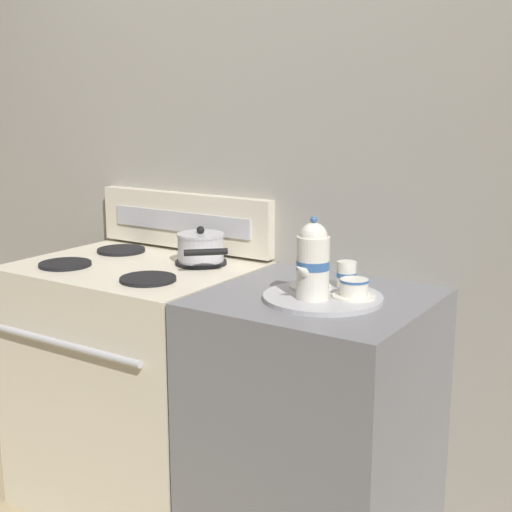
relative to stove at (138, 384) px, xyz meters
name	(u,v)px	position (x,y,z in m)	size (l,w,h in m)	color
wall_back	(264,204)	(0.33, 0.34, 0.65)	(6.00, 0.05, 2.20)	#9E998E
stove	(138,384)	(0.00, 0.00, 0.00)	(0.80, 0.65, 0.91)	beige
control_panel	(184,221)	(0.00, 0.29, 0.56)	(0.78, 0.05, 0.21)	beige
side_counter	(315,435)	(0.73, 0.00, 0.00)	(0.65, 0.62, 0.90)	slate
saucepan	(201,247)	(0.19, 0.14, 0.51)	(0.25, 0.25, 0.12)	#B7B7BC
serving_tray	(323,297)	(0.77, -0.03, 0.45)	(0.35, 0.35, 0.01)	#B2B2B7
teapot	(313,261)	(0.75, -0.08, 0.57)	(0.10, 0.15, 0.24)	white
teacup_left	(355,288)	(0.85, 0.00, 0.49)	(0.13, 0.13, 0.05)	white
teacup_right	(311,279)	(0.69, 0.03, 0.49)	(0.13, 0.13, 0.05)	white
creamer_jug	(346,275)	(0.78, 0.08, 0.50)	(0.06, 0.06, 0.08)	white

